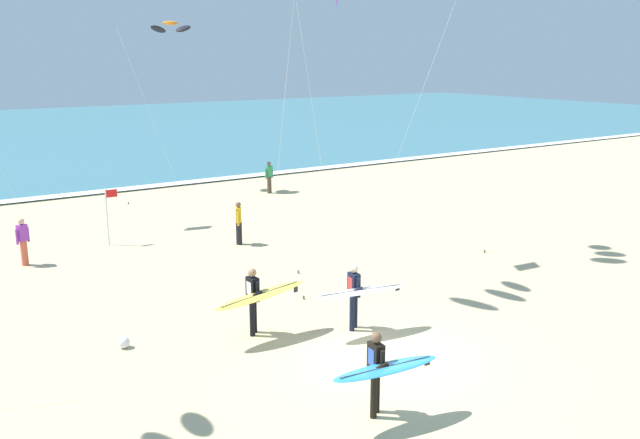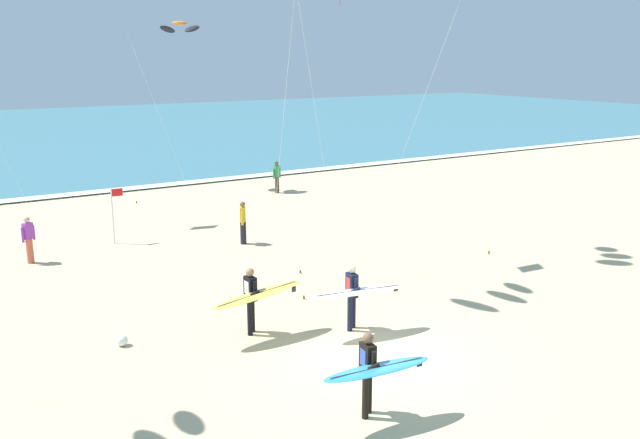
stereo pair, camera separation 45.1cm
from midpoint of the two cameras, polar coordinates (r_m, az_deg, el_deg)
name	(u,v)px [view 1 (the left image)]	position (r m, az deg, el deg)	size (l,w,h in m)	color
ground_plane	(387,358)	(15.97, 4.80, -11.48)	(160.00, 160.00, 0.00)	#CCB789
ocean_water	(0,136)	(64.94, -25.40, 6.35)	(160.00, 60.00, 0.08)	teal
shoreline_foam	(99,192)	(36.05, -18.33, 2.24)	(160.00, 0.99, 0.01)	white
surfer_lead	(257,296)	(16.75, -6.10, -6.39)	(2.50, 0.98, 1.71)	black
surfer_trailing	(380,368)	(13.08, 4.08, -12.32)	(2.26, 1.00, 1.71)	black
surfer_third	(357,292)	(16.96, 2.37, -6.08)	(2.56, 1.05, 1.71)	black
kite_arc_amber_distant	(170,27)	(35.55, -12.78, 15.41)	(4.39, 3.43, 8.39)	black
bystander_purple_top	(23,241)	(24.44, -24.08, -1.69)	(0.45, 0.31, 1.59)	#D8593F
bystander_green_top	(269,177)	(34.23, -4.65, 3.55)	(0.49, 0.24, 1.59)	#4C3D2D
bystander_yellow_top	(239,223)	(24.98, -7.33, -0.28)	(0.32, 0.44, 1.59)	black
lifeguard_flag	(108,211)	(25.86, -17.78, 0.68)	(0.45, 0.05, 2.10)	silver
beach_ball	(124,342)	(17.07, -16.83, -9.82)	(0.28, 0.28, 0.28)	white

